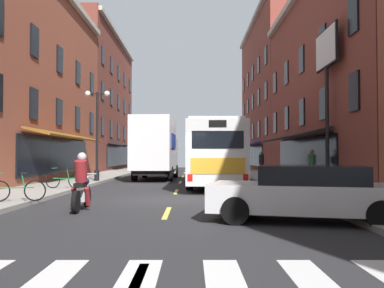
{
  "coord_description": "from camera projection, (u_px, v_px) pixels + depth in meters",
  "views": [
    {
      "loc": [
        0.69,
        -14.79,
        1.57
      ],
      "look_at": [
        0.65,
        3.24,
        2.08
      ],
      "focal_mm": 38.43,
      "sensor_mm": 36.0,
      "label": 1
    }
  ],
  "objects": [
    {
      "name": "billboard_sign",
      "position": [
        328.0,
        66.0,
        19.37
      ],
      "size": [
        0.4,
        2.88,
        7.42
      ],
      "color": "black",
      "rests_on": "sidewalk_right"
    },
    {
      "name": "box_truck",
      "position": [
        157.0,
        149.0,
        26.63
      ],
      "size": [
        2.68,
        7.06,
        3.93
      ],
      "color": "white",
      "rests_on": "ground"
    },
    {
      "name": "sedan_near",
      "position": [
        164.0,
        166.0,
        36.26
      ],
      "size": [
        2.02,
        4.72,
        1.34
      ],
      "color": "navy",
      "rests_on": "ground"
    },
    {
      "name": "motorcycle_rider",
      "position": [
        83.0,
        186.0,
        11.78
      ],
      "size": [
        0.62,
        2.07,
        1.66
      ],
      "color": "black",
      "rests_on": "ground"
    },
    {
      "name": "transit_bus",
      "position": [
        214.0,
        154.0,
        21.97
      ],
      "size": [
        2.82,
        11.56,
        3.19
      ],
      "color": "silver",
      "rests_on": "ground"
    },
    {
      "name": "ground_plane",
      "position": [
        174.0,
        201.0,
        14.74
      ],
      "size": [
        34.8,
        80.0,
        0.1
      ],
      "primitive_type": "cube",
      "color": "#28282B"
    },
    {
      "name": "sedan_mid",
      "position": [
        307.0,
        193.0,
        9.75
      ],
      "size": [
        4.78,
        2.88,
        1.33
      ],
      "color": "silver",
      "rests_on": "ground"
    },
    {
      "name": "sidewalk_right",
      "position": [
        338.0,
        197.0,
        14.73
      ],
      "size": [
        3.0,
        80.0,
        0.14
      ],
      "primitive_type": "cube",
      "color": "gray",
      "rests_on": "ground"
    },
    {
      "name": "sidewalk_left",
      "position": [
        10.0,
        197.0,
        14.76
      ],
      "size": [
        3.0,
        80.0,
        0.14
      ],
      "primitive_type": "cube",
      "color": "gray",
      "rests_on": "ground"
    },
    {
      "name": "pedestrian_near",
      "position": [
        313.0,
        166.0,
        20.51
      ],
      "size": [
        0.42,
        0.53,
        1.75
      ],
      "rotation": [
        0.0,
        0.0,
        2.75
      ],
      "color": "#33663F",
      "rests_on": "sidewalk_right"
    },
    {
      "name": "bicycle_near",
      "position": [
        18.0,
        190.0,
        12.78
      ],
      "size": [
        1.69,
        0.53,
        0.91
      ],
      "color": "black",
      "rests_on": "sidewalk_left"
    },
    {
      "name": "street_lamp_twin",
      "position": [
        98.0,
        131.0,
        23.34
      ],
      "size": [
        1.42,
        0.32,
        5.12
      ],
      "color": "black",
      "rests_on": "sidewalk_left"
    },
    {
      "name": "lane_centre_dashes",
      "position": [
        173.0,
        200.0,
        14.49
      ],
      "size": [
        0.14,
        73.9,
        0.01
      ],
      "color": "#DBCC4C",
      "rests_on": "ground"
    },
    {
      "name": "pedestrian_mid",
      "position": [
        262.0,
        163.0,
        28.76
      ],
      "size": [
        0.36,
        0.36,
        1.77
      ],
      "rotation": [
        0.0,
        0.0,
        3.52
      ],
      "color": "maroon",
      "rests_on": "sidewalk_right"
    },
    {
      "name": "bicycle_mid",
      "position": [
        65.0,
        180.0,
        17.94
      ],
      "size": [
        1.71,
        0.48,
        0.91
      ],
      "color": "black",
      "rests_on": "sidewalk_left"
    }
  ]
}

